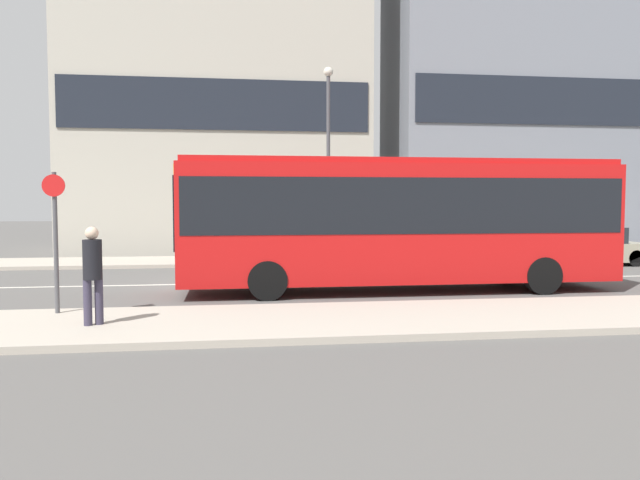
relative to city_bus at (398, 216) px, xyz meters
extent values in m
plane|color=#595654|center=(-5.11, 2.11, -1.99)|extent=(120.00, 120.00, 0.00)
cube|color=#B2A899|center=(-5.11, -4.14, -1.92)|extent=(44.00, 3.50, 0.13)
cube|color=#B2A899|center=(-5.11, 8.36, -1.92)|extent=(44.00, 3.50, 0.13)
cube|color=silver|center=(-5.11, 2.11, -1.98)|extent=(41.80, 0.16, 0.01)
cube|color=#B7B2A3|center=(-4.92, 14.96, 9.95)|extent=(13.87, 6.71, 23.87)
cube|color=#1E232D|center=(-4.92, 11.58, 4.58)|extent=(13.32, 0.08, 2.20)
cube|color=#1E232D|center=(10.82, 11.58, 5.07)|extent=(13.77, 0.08, 2.20)
cube|color=red|center=(0.01, 0.00, -0.17)|extent=(11.36, 2.44, 3.01)
cube|color=black|center=(0.01, 0.00, 0.28)|extent=(11.13, 2.47, 1.39)
cube|color=red|center=(0.01, 0.00, 1.41)|extent=(11.19, 2.24, 0.14)
cube|color=black|center=(-5.69, 0.00, 0.10)|extent=(0.05, 2.14, 1.81)
cube|color=yellow|center=(-5.69, 0.00, 1.13)|extent=(0.04, 1.70, 0.32)
cylinder|color=black|center=(-3.51, -1.11, -1.51)|extent=(0.96, 0.28, 0.96)
cylinder|color=black|center=(-3.51, 1.11, -1.51)|extent=(0.96, 0.28, 0.96)
cylinder|color=black|center=(3.53, -1.11, -1.51)|extent=(0.96, 0.28, 0.96)
cylinder|color=black|center=(3.53, 1.11, -1.51)|extent=(0.96, 0.28, 0.96)
cube|color=#A39E84|center=(9.02, 5.66, -1.50)|extent=(3.93, 1.88, 0.68)
cube|color=#21262B|center=(8.91, 5.66, -0.87)|extent=(2.16, 1.66, 0.59)
cylinder|color=black|center=(10.24, 4.81, -1.69)|extent=(0.60, 0.18, 0.60)
cylinder|color=black|center=(10.24, 6.51, -1.69)|extent=(0.60, 0.18, 0.60)
cylinder|color=black|center=(7.81, 4.81, -1.69)|extent=(0.60, 0.18, 0.60)
cylinder|color=black|center=(7.81, 6.51, -1.69)|extent=(0.60, 0.18, 0.60)
cylinder|color=#383347|center=(-6.95, -4.33, -1.44)|extent=(0.15, 0.15, 0.83)
cylinder|color=#383347|center=(-6.77, -4.25, -1.44)|extent=(0.15, 0.15, 0.83)
cylinder|color=black|center=(-6.86, -4.29, -0.66)|extent=(0.34, 0.34, 0.73)
sphere|color=beige|center=(-6.86, -4.29, -0.18)|extent=(0.24, 0.24, 0.24)
cylinder|color=#4C4C51|center=(-7.85, -2.92, -0.44)|extent=(0.09, 0.09, 2.83)
cylinder|color=red|center=(-7.85, -2.98, 0.71)|extent=(0.44, 0.03, 0.44)
cylinder|color=#4C4C51|center=(-0.71, 7.40, 1.63)|extent=(0.14, 0.14, 6.99)
sphere|color=silver|center=(-0.71, 7.40, 5.24)|extent=(0.36, 0.36, 0.36)
camera|label=1|loc=(-4.36, -16.00, 0.40)|focal=35.00mm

